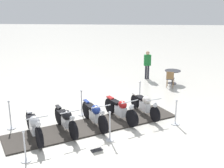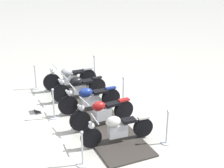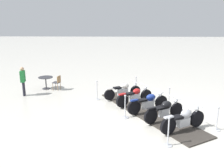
{
  "view_description": "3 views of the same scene",
  "coord_description": "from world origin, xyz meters",
  "views": [
    {
      "loc": [
        -1.23,
        10.4,
        4.89
      ],
      "look_at": [
        -0.57,
        -1.93,
        1.13
      ],
      "focal_mm": 47.37,
      "sensor_mm": 36.0,
      "label": 1
    },
    {
      "loc": [
        -10.26,
        -1.96,
        5.15
      ],
      "look_at": [
        -0.2,
        -0.8,
        1.15
      ],
      "focal_mm": 52.56,
      "sensor_mm": 36.0,
      "label": 2
    },
    {
      "loc": [
        11.39,
        -1.43,
        4.62
      ],
      "look_at": [
        -1.0,
        -1.74,
        1.13
      ],
      "focal_mm": 40.72,
      "sensor_mm": 36.0,
      "label": 3
    }
  ],
  "objects": [
    {
      "name": "ground_plane",
      "position": [
        0.0,
        0.0,
        0.0
      ],
      "size": [
        80.0,
        80.0,
        0.0
      ],
      "primitive_type": "plane",
      "color": "beige"
    },
    {
      "name": "display_platform",
      "position": [
        0.0,
        0.0,
        0.03
      ],
      "size": [
        6.6,
        4.74,
        0.05
      ],
      "primitive_type": "cube",
      "rotation": [
        0.0,
        0.0,
        -2.61
      ],
      "color": "#38332D",
      "rests_on": "ground_plane"
    },
    {
      "name": "motorcycle_chrome",
      "position": [
        1.96,
        1.2,
        0.52
      ],
      "size": [
        1.23,
        1.99,
        1.02
      ],
      "rotation": [
        0.0,
        0.0,
        -4.2
      ],
      "color": "black",
      "rests_on": "display_platform"
    },
    {
      "name": "cafe_table",
      "position": [
        -3.81,
        -5.95,
        0.58
      ],
      "size": [
        0.89,
        0.89,
        0.76
      ],
      "color": "#2D2D33",
      "rests_on": "ground_plane"
    },
    {
      "name": "info_placard",
      "position": [
        -0.27,
        1.84,
        0.07
      ],
      "size": [
        0.44,
        0.39,
        0.2
      ],
      "rotation": [
        0.0,
        0.0,
        0.54
      ],
      "color": "#333338",
      "rests_on": "ground_plane"
    },
    {
      "name": "motorcycle_navy",
      "position": [
        -0.02,
        0.03,
        0.52
      ],
      "size": [
        1.25,
        2.02,
        1.0
      ],
      "rotation": [
        0.0,
        0.0,
        -4.19
      ],
      "color": "black",
      "rests_on": "display_platform"
    },
    {
      "name": "motorcycle_black",
      "position": [
        0.97,
        0.62,
        0.54
      ],
      "size": [
        1.27,
        1.87,
        0.99
      ],
      "rotation": [
        0.0,
        0.0,
        -4.15
      ],
      "color": "black",
      "rests_on": "display_platform"
    },
    {
      "name": "motorcycle_cream",
      "position": [
        -2.0,
        -1.14,
        0.49
      ],
      "size": [
        1.2,
        2.03,
        0.9
      ],
      "rotation": [
        0.0,
        0.0,
        -4.23
      ],
      "color": "black",
      "rests_on": "display_platform"
    },
    {
      "name": "stanchion_left_rear",
      "position": [
        -1.83,
        -2.59,
        0.38
      ],
      "size": [
        0.3,
        0.3,
        1.09
      ],
      "color": "silver",
      "rests_on": "ground_plane"
    },
    {
      "name": "cafe_chair_near_table",
      "position": [
        -3.57,
        -5.17,
        0.53
      ],
      "size": [
        0.5,
        0.5,
        0.91
      ],
      "rotation": [
        0.0,
        0.0,
        -1.87
      ],
      "color": "olive",
      "rests_on": "ground_plane"
    },
    {
      "name": "stanchion_right_mid",
      "position": [
        -0.66,
        1.11,
        0.38
      ],
      "size": [
        0.3,
        0.3,
        1.09
      ],
      "color": "silver",
      "rests_on": "ground_plane"
    },
    {
      "name": "stanchion_right_front",
      "position": [
        1.83,
        2.59,
        0.32
      ],
      "size": [
        0.33,
        0.33,
        1.02
      ],
      "color": "silver",
      "rests_on": "ground_plane"
    },
    {
      "name": "motorcycle_maroon",
      "position": [
        -1.0,
        -0.57,
        0.48
      ],
      "size": [
        1.4,
        1.9,
        0.97
      ],
      "rotation": [
        0.0,
        0.0,
        -4.1
      ],
      "color": "black",
      "rests_on": "display_platform"
    },
    {
      "name": "stanchion_left_mid",
      "position": [
        0.66,
        -1.11,
        0.33
      ],
      "size": [
        0.35,
        0.35,
        1.11
      ],
      "color": "silver",
      "rests_on": "ground_plane"
    },
    {
      "name": "stanchion_left_front",
      "position": [
        3.14,
        0.36,
        0.36
      ],
      "size": [
        0.33,
        0.33,
        1.13
      ],
      "color": "silver",
      "rests_on": "ground_plane"
    },
    {
      "name": "bystander_person",
      "position": [
        -2.42,
        -6.85,
        1.01
      ],
      "size": [
        0.42,
        0.26,
        1.69
      ],
      "rotation": [
        0.0,
        0.0,
        1.69
      ],
      "color": "#23232D",
      "rests_on": "ground_plane"
    },
    {
      "name": "stanchion_right_rear",
      "position": [
        -3.14,
        -0.36,
        0.31
      ],
      "size": [
        0.34,
        0.34,
        1.01
      ],
      "color": "silver",
      "rests_on": "ground_plane"
    }
  ]
}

